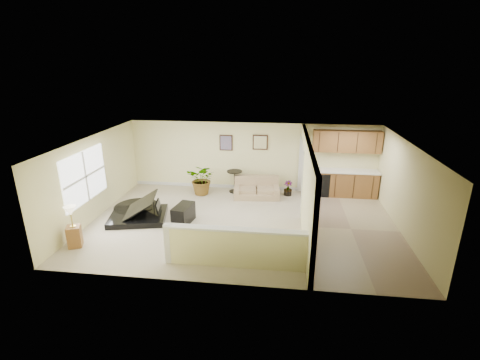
# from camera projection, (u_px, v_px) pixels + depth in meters

# --- Properties ---
(floor) EXTENTS (9.00, 9.00, 0.00)m
(floor) POSITION_uv_depth(u_px,v_px,m) (242.00, 223.00, 10.34)
(floor) COLOR tan
(floor) RESTS_ON ground
(back_wall) EXTENTS (9.00, 0.04, 2.50)m
(back_wall) POSITION_uv_depth(u_px,v_px,m) (252.00, 157.00, 12.75)
(back_wall) COLOR beige
(back_wall) RESTS_ON floor
(front_wall) EXTENTS (9.00, 0.04, 2.50)m
(front_wall) POSITION_uv_depth(u_px,v_px,m) (225.00, 232.00, 7.12)
(front_wall) COLOR beige
(front_wall) RESTS_ON floor
(left_wall) EXTENTS (0.04, 6.00, 2.50)m
(left_wall) POSITION_uv_depth(u_px,v_px,m) (94.00, 178.00, 10.45)
(left_wall) COLOR beige
(left_wall) RESTS_ON floor
(right_wall) EXTENTS (0.04, 6.00, 2.50)m
(right_wall) POSITION_uv_depth(u_px,v_px,m) (407.00, 191.00, 9.41)
(right_wall) COLOR beige
(right_wall) RESTS_ON floor
(ceiling) EXTENTS (9.00, 6.00, 0.04)m
(ceiling) POSITION_uv_depth(u_px,v_px,m) (242.00, 141.00, 9.53)
(ceiling) COLOR silver
(ceiling) RESTS_ON back_wall
(kitchen_vinyl) EXTENTS (2.70, 6.00, 0.01)m
(kitchen_vinyl) POSITION_uv_depth(u_px,v_px,m) (351.00, 229.00, 9.97)
(kitchen_vinyl) COLOR tan
(kitchen_vinyl) RESTS_ON floor
(interior_partition) EXTENTS (0.18, 5.99, 2.50)m
(interior_partition) POSITION_uv_depth(u_px,v_px,m) (306.00, 184.00, 9.97)
(interior_partition) COLOR beige
(interior_partition) RESTS_ON floor
(pony_half_wall) EXTENTS (3.42, 0.22, 1.00)m
(pony_half_wall) POSITION_uv_depth(u_px,v_px,m) (234.00, 247.00, 8.00)
(pony_half_wall) COLOR beige
(pony_half_wall) RESTS_ON floor
(left_window) EXTENTS (0.05, 2.15, 1.45)m
(left_window) POSITION_uv_depth(u_px,v_px,m) (85.00, 177.00, 9.92)
(left_window) COLOR white
(left_window) RESTS_ON left_wall
(wall_art_left) EXTENTS (0.48, 0.04, 0.58)m
(wall_art_left) POSITION_uv_depth(u_px,v_px,m) (226.00, 143.00, 12.67)
(wall_art_left) COLOR #341E12
(wall_art_left) RESTS_ON back_wall
(wall_mirror) EXTENTS (0.55, 0.04, 0.55)m
(wall_mirror) POSITION_uv_depth(u_px,v_px,m) (260.00, 142.00, 12.51)
(wall_mirror) COLOR #341E12
(wall_mirror) RESTS_ON back_wall
(kitchen_cabinets) EXTENTS (2.36, 0.65, 2.33)m
(kitchen_cabinets) POSITION_uv_depth(u_px,v_px,m) (341.00, 172.00, 12.25)
(kitchen_cabinets) COLOR olive
(kitchen_cabinets) RESTS_ON floor
(piano) EXTENTS (2.17, 2.19, 1.56)m
(piano) POSITION_uv_depth(u_px,v_px,m) (137.00, 197.00, 10.57)
(piano) COLOR black
(piano) RESTS_ON floor
(piano_bench) EXTENTS (0.55, 0.89, 0.56)m
(piano_bench) POSITION_uv_depth(u_px,v_px,m) (183.00, 214.00, 10.28)
(piano_bench) COLOR black
(piano_bench) RESTS_ON floor
(loveseat) EXTENTS (1.66, 1.04, 0.90)m
(loveseat) POSITION_uv_depth(u_px,v_px,m) (257.00, 187.00, 12.30)
(loveseat) COLOR tan
(loveseat) RESTS_ON floor
(accent_table) EXTENTS (0.56, 0.56, 0.81)m
(accent_table) POSITION_uv_depth(u_px,v_px,m) (235.00, 179.00, 12.66)
(accent_table) COLOR black
(accent_table) RESTS_ON floor
(palm_plant) EXTENTS (1.18, 1.06, 1.15)m
(palm_plant) POSITION_uv_depth(u_px,v_px,m) (203.00, 179.00, 12.43)
(palm_plant) COLOR black
(palm_plant) RESTS_ON floor
(small_plant) EXTENTS (0.36, 0.36, 0.54)m
(small_plant) POSITION_uv_depth(u_px,v_px,m) (288.00, 189.00, 12.43)
(small_plant) COLOR black
(small_plant) RESTS_ON floor
(lamp_stand) EXTENTS (0.43, 0.43, 1.12)m
(lamp_stand) POSITION_uv_depth(u_px,v_px,m) (73.00, 230.00, 8.91)
(lamp_stand) COLOR olive
(lamp_stand) RESTS_ON floor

